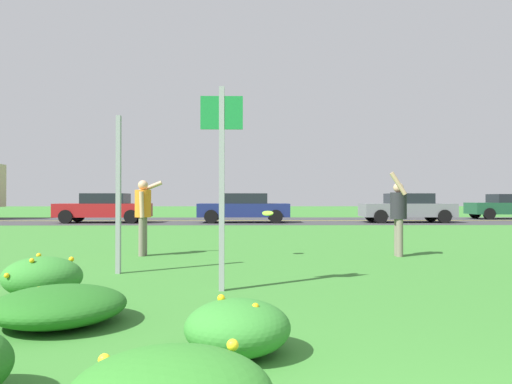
% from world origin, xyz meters
% --- Properties ---
extents(ground_plane, '(120.00, 120.00, 0.00)m').
position_xyz_m(ground_plane, '(0.00, 12.92, 0.00)').
color(ground_plane, '#387A2D').
extents(highway_strip, '(120.00, 9.07, 0.01)m').
position_xyz_m(highway_strip, '(0.00, 25.83, 0.00)').
color(highway_strip, '#38383A').
rests_on(highway_strip, ground).
extents(highway_center_stripe, '(120.00, 0.16, 0.00)m').
position_xyz_m(highway_center_stripe, '(0.00, 25.83, 0.01)').
color(highway_center_stripe, yellow).
rests_on(highway_center_stripe, ground).
extents(daylily_clump_front_left, '(0.84, 0.91, 0.45)m').
position_xyz_m(daylily_clump_front_left, '(-0.68, 2.55, 0.21)').
color(daylily_clump_front_left, '#337F2D').
rests_on(daylily_clump_front_left, ground).
extents(daylily_clump_mid_center, '(0.97, 0.89, 0.51)m').
position_xyz_m(daylily_clump_mid_center, '(-3.13, 4.87, 0.25)').
color(daylily_clump_mid_center, '#337F2D').
rests_on(daylily_clump_mid_center, ground).
extents(daylily_clump_mid_left, '(1.28, 1.35, 0.36)m').
position_xyz_m(daylily_clump_mid_left, '(-2.44, 3.54, 0.18)').
color(daylily_clump_mid_left, '#23661E').
rests_on(daylily_clump_mid_left, ground).
extents(sign_post_near_path, '(0.07, 0.10, 2.57)m').
position_xyz_m(sign_post_near_path, '(-2.70, 6.86, 1.28)').
color(sign_post_near_path, '#93969B').
rests_on(sign_post_near_path, ground).
extents(sign_post_by_roadside, '(0.56, 0.10, 2.70)m').
position_xyz_m(sign_post_by_roadside, '(-0.94, 5.29, 1.63)').
color(sign_post_by_roadside, '#93969B').
rests_on(sign_post_by_roadside, ground).
extents(person_thrower_orange_shirt, '(0.55, 0.49, 1.60)m').
position_xyz_m(person_thrower_orange_shirt, '(-2.80, 9.38, 0.96)').
color(person_thrower_orange_shirt, orange).
rests_on(person_thrower_orange_shirt, ground).
extents(person_catcher_dark_shirt, '(0.41, 0.49, 1.77)m').
position_xyz_m(person_catcher_dark_shirt, '(2.59, 9.17, 0.93)').
color(person_catcher_dark_shirt, '#232328').
rests_on(person_catcher_dark_shirt, ground).
extents(frisbee_lime, '(0.24, 0.23, 0.10)m').
position_xyz_m(frisbee_lime, '(-0.16, 9.26, 0.90)').
color(frisbee_lime, '#8CD133').
extents(car_dark_green_leftmost, '(4.50, 2.00, 1.45)m').
position_xyz_m(car_dark_green_leftmost, '(14.70, 27.87, 0.74)').
color(car_dark_green_leftmost, '#194C2D').
rests_on(car_dark_green_leftmost, ground).
extents(car_gray_center_left, '(4.50, 2.00, 1.45)m').
position_xyz_m(car_gray_center_left, '(7.44, 23.79, 0.74)').
color(car_gray_center_left, slate).
rests_on(car_gray_center_left, ground).
extents(car_navy_center_right, '(4.50, 2.00, 1.45)m').
position_xyz_m(car_navy_center_right, '(-0.72, 23.79, 0.74)').
color(car_navy_center_right, navy).
rests_on(car_navy_center_right, ground).
extents(car_red_rightmost, '(4.50, 2.00, 1.45)m').
position_xyz_m(car_red_rightmost, '(-7.64, 23.79, 0.74)').
color(car_red_rightmost, maroon).
rests_on(car_red_rightmost, ground).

